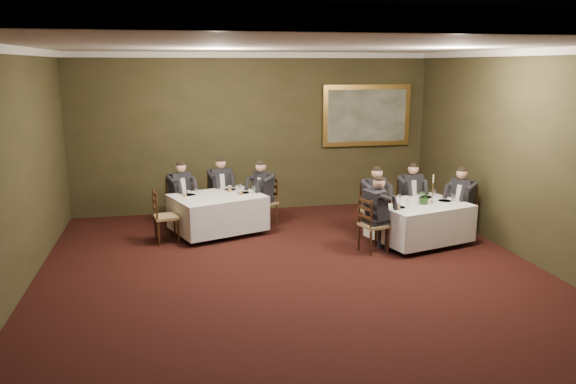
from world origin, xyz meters
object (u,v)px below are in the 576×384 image
object	(u,v)px
chair_main_backright	(409,215)
chair_main_endleft	(373,236)
chair_sec_backleft	(180,213)
centerpiece	(425,196)
diner_main_backright	(409,204)
candlestick	(433,192)
diner_sec_backright	(220,197)
chair_sec_endleft	(166,227)
painting	(367,116)
diner_main_endleft	(374,224)
diner_main_endright	(462,210)
chair_main_endright	(461,221)
table_second	(218,211)
diner_main_backleft	(373,209)
table_main	(419,220)
chair_sec_endright	(265,212)
chair_sec_backright	(220,207)
diner_sec_backleft	(180,202)
diner_sec_endright	(264,201)
chair_main_backleft	(373,220)

from	to	relation	value
chair_main_backright	chair_main_endleft	xyz separation A→B (m)	(-1.21, -1.21, 0.00)
chair_sec_backleft	centerpiece	bearing A→B (deg)	122.57
diner_main_backright	candlestick	distance (m)	0.99
diner_sec_backright	diner_main_backright	bearing A→B (deg)	141.94
chair_sec_endleft	painting	distance (m)	5.32
diner_main_endleft	diner_main_endright	size ratio (longest dim) A/B	1.00
chair_main_endright	diner_sec_backright	bearing A→B (deg)	36.35
chair_sec_endleft	centerpiece	size ratio (longest dim) A/B	3.24
table_second	chair_main_backright	size ratio (longest dim) A/B	2.00
diner_main_backright	candlestick	bearing A→B (deg)	87.44
diner_main_backleft	diner_main_backright	size ratio (longest dim) A/B	1.00
table_main	painting	size ratio (longest dim) A/B	0.93
candlestick	chair_sec_endright	bearing A→B (deg)	148.92
table_second	chair_main_endright	bearing A→B (deg)	-13.57
chair_main_endleft	painting	distance (m)	3.91
diner_main_endright	chair_sec_backright	xyz separation A→B (m)	(-4.45, 2.07, -0.23)
diner_main_endright	diner_sec_backleft	distance (m)	5.57
diner_main_backleft	chair_main_backright	world-z (taller)	diner_main_backleft
diner_sec_backleft	painting	xyz separation A→B (m)	(4.30, 1.01, 1.58)
diner_sec_backleft	diner_main_backleft	bearing A→B (deg)	128.29
table_main	chair_sec_endleft	world-z (taller)	chair_sec_endleft
diner_main_backright	diner_sec_endright	size ratio (longest dim) A/B	1.00
diner_main_backleft	chair_main_endright	xyz separation A→B (m)	(1.65, -0.41, -0.23)
chair_main_backright	diner_main_backright	xyz separation A→B (m)	(0.00, -0.01, 0.23)
diner_main_endleft	diner_main_endright	xyz separation A→B (m)	(1.98, 0.55, 0.00)
table_main	diner_main_endright	distance (m)	1.03
diner_main_backright	candlestick	world-z (taller)	diner_main_backright
diner_main_endleft	chair_sec_endright	distance (m)	2.59
chair_sec_backleft	diner_sec_backleft	bearing A→B (deg)	90.00
diner_main_endleft	diner_sec_backleft	size ratio (longest dim) A/B	1.00
diner_sec_backleft	diner_sec_endright	xyz separation A→B (m)	(1.69, -0.29, 0.00)
diner_sec_backleft	centerpiece	world-z (taller)	diner_sec_backleft
diner_main_endright	chair_main_endright	bearing A→B (deg)	-90.00
table_second	diner_sec_backright	bearing A→B (deg)	82.01
chair_main_backleft	diner_sec_backleft	xyz separation A→B (m)	(-3.65, 1.33, 0.23)
chair_main_endright	chair_sec_backright	world-z (taller)	same
diner_sec_backleft	centerpiece	size ratio (longest dim) A/B	4.36
chair_sec_endright	diner_sec_backright	bearing A→B (deg)	26.31
diner_main_backleft	table_second	bearing A→B (deg)	-28.15
table_main	diner_sec_backright	xyz separation A→B (m)	(-3.46, 2.33, 0.06)
chair_main_endright	diner_sec_backright	world-z (taller)	diner_sec_backright
chair_main_backright	chair_sec_backright	size ratio (longest dim) A/B	1.00
diner_main_backright	chair_sec_endleft	distance (m)	4.79
diner_sec_backleft	chair_sec_endright	world-z (taller)	diner_sec_backleft
painting	table_main	bearing A→B (deg)	-90.00
chair_main_endleft	diner_main_endleft	bearing A→B (deg)	90.00
chair_main_endleft	diner_sec_endright	xyz separation A→B (m)	(-1.60, 2.02, 0.23)
table_main	chair_sec_endright	size ratio (longest dim) A/B	1.92
table_second	candlestick	xyz separation A→B (m)	(3.83, -1.35, 0.51)
chair_main_endright	chair_main_endleft	bearing A→B (deg)	76.55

